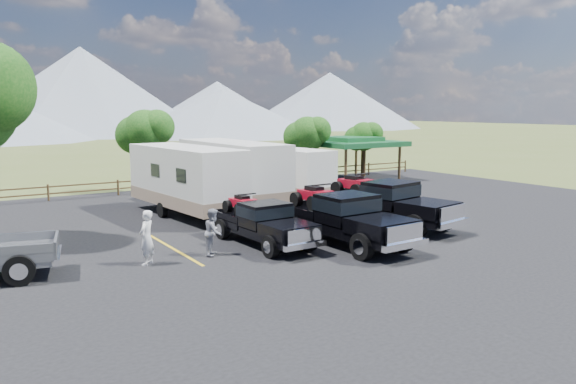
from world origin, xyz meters
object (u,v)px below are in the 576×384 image
pavilion (352,143)px  trailer_left (186,180)px  trailer_center (233,173)px  person_a (147,238)px  rig_center (342,217)px  rig_right (385,202)px  trailer_right (282,173)px  person_b (213,232)px  rig_left (262,222)px

pavilion → trailer_left: size_ratio=0.63×
trailer_center → person_a: bearing=-133.1°
rig_center → trailer_center: size_ratio=0.67×
rig_right → trailer_center: bearing=103.0°
trailer_right → person_b: bearing=-139.7°
rig_right → person_a: bearing=172.0°
rig_left → person_b: 2.34m
trailer_left → trailer_right: bearing=9.0°
person_b → trailer_right: bearing=-6.0°
trailer_left → trailer_right: 6.80m
trailer_right → person_b: trailer_right is taller
trailer_left → rig_center: bearing=-76.7°
rig_right → trailer_right: bearing=79.8°
rig_center → person_b: bearing=164.8°
pavilion → trailer_left: bearing=-156.4°
rig_right → person_b: size_ratio=4.18×
trailer_center → pavilion: bearing=23.1°
trailer_left → person_a: bearing=-126.2°
pavilion → rig_left: pavilion is taller
trailer_left → person_b: (-2.09, -7.61, -0.94)m
rig_left → rig_center: 3.15m
trailer_left → trailer_right: trailer_left is taller
trailer_left → person_b: size_ratio=5.79×
rig_right → person_b: bearing=172.9°
rig_right → trailer_center: (-3.50, 8.20, 0.74)m
rig_left → rig_center: rig_center is taller
pavilion → rig_left: size_ratio=1.09×
rig_left → person_b: rig_left is taller
rig_left → person_b: (-2.29, -0.47, -0.05)m
rig_left → person_a: bearing=-177.4°
trailer_right → person_b: (-8.68, -9.26, -0.72)m
pavilion → person_a: 25.20m
person_a → rig_right: bearing=138.5°
trailer_center → trailer_right: trailer_center is taller
rig_right → trailer_center: size_ratio=0.70×
rig_left → rig_right: rig_right is taller
pavilion → person_b: 23.29m
trailer_center → person_b: size_ratio=5.93×
pavilion → rig_right: (-9.40, -14.12, -1.65)m
person_a → rig_center: bearing=127.4°
pavilion → person_b: (-18.07, -14.57, -1.89)m
pavilion → rig_right: size_ratio=0.87×
trailer_center → person_a: trailer_center is taller
rig_left → trailer_left: size_ratio=0.57×
person_b → person_a: bearing=125.9°
trailer_left → trailer_center: 3.25m
pavilion → person_b: size_ratio=3.63×
rig_center → person_b: rig_center is taller
trailer_left → person_b: 7.95m
rig_center → person_b: 5.13m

